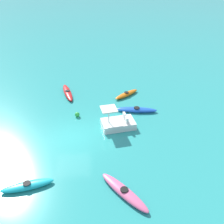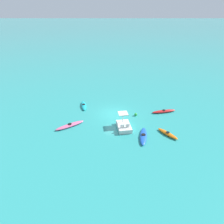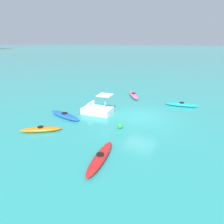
{
  "view_description": "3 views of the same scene",
  "coord_description": "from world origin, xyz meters",
  "px_view_note": "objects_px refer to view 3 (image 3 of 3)",
  "views": [
    {
      "loc": [
        15.51,
        1.46,
        11.46
      ],
      "look_at": [
        -2.23,
        3.07,
        0.61
      ],
      "focal_mm": 43.75,
      "sensor_mm": 36.0,
      "label": 1
    },
    {
      "loc": [
        0.19,
        22.03,
        12.33
      ],
      "look_at": [
        0.33,
        0.82,
        0.77
      ],
      "focal_mm": 30.35,
      "sensor_mm": 36.0,
      "label": 2
    },
    {
      "loc": [
        -13.66,
        -5.29,
        5.66
      ],
      "look_at": [
        -1.43,
        1.82,
        0.52
      ],
      "focal_mm": 31.29,
      "sensor_mm": 36.0,
      "label": 3
    }
  ],
  "objects_px": {
    "kayak_pink": "(133,95)",
    "pedal_boat_white": "(98,110)",
    "kayak_cyan": "(182,105)",
    "kayak_blue": "(65,115)",
    "kayak_red": "(100,158)",
    "kayak_orange": "(41,129)",
    "buoy_green": "(120,126)"
  },
  "relations": [
    {
      "from": "kayak_red",
      "to": "kayak_pink",
      "type": "relative_size",
      "value": 1.03
    },
    {
      "from": "kayak_pink",
      "to": "pedal_boat_white",
      "type": "distance_m",
      "value": 6.42
    },
    {
      "from": "kayak_blue",
      "to": "kayak_cyan",
      "type": "bearing_deg",
      "value": -44.42
    },
    {
      "from": "kayak_cyan",
      "to": "kayak_blue",
      "type": "height_order",
      "value": "same"
    },
    {
      "from": "kayak_cyan",
      "to": "buoy_green",
      "type": "relative_size",
      "value": 7.96
    },
    {
      "from": "kayak_red",
      "to": "buoy_green",
      "type": "distance_m",
      "value": 4.01
    },
    {
      "from": "kayak_cyan",
      "to": "kayak_blue",
      "type": "xyz_separation_m",
      "value": [
        -7.53,
        7.38,
        -0.0
      ]
    },
    {
      "from": "kayak_cyan",
      "to": "pedal_boat_white",
      "type": "height_order",
      "value": "pedal_boat_white"
    },
    {
      "from": "kayak_blue",
      "to": "pedal_boat_white",
      "type": "xyz_separation_m",
      "value": [
        2.05,
        -1.75,
        0.17
      ]
    },
    {
      "from": "pedal_boat_white",
      "to": "kayak_pink",
      "type": "bearing_deg",
      "value": -3.21
    },
    {
      "from": "kayak_cyan",
      "to": "kayak_pink",
      "type": "relative_size",
      "value": 0.9
    },
    {
      "from": "kayak_pink",
      "to": "kayak_orange",
      "type": "height_order",
      "value": "same"
    },
    {
      "from": "buoy_green",
      "to": "kayak_blue",
      "type": "bearing_deg",
      "value": 94.12
    },
    {
      "from": "kayak_red",
      "to": "buoy_green",
      "type": "xyz_separation_m",
      "value": [
        3.9,
        0.93,
        0.02
      ]
    },
    {
      "from": "kayak_cyan",
      "to": "kayak_orange",
      "type": "bearing_deg",
      "value": 146.05
    },
    {
      "from": "kayak_blue",
      "to": "kayak_red",
      "type": "distance_m",
      "value": 6.72
    },
    {
      "from": "kayak_blue",
      "to": "kayak_pink",
      "type": "distance_m",
      "value": 8.72
    },
    {
      "from": "kayak_cyan",
      "to": "kayak_blue",
      "type": "distance_m",
      "value": 10.55
    },
    {
      "from": "kayak_red",
      "to": "pedal_boat_white",
      "type": "xyz_separation_m",
      "value": [
        5.61,
        3.95,
        0.17
      ]
    },
    {
      "from": "kayak_red",
      "to": "pedal_boat_white",
      "type": "height_order",
      "value": "pedal_boat_white"
    },
    {
      "from": "kayak_cyan",
      "to": "kayak_red",
      "type": "distance_m",
      "value": 11.21
    },
    {
      "from": "kayak_blue",
      "to": "kayak_orange",
      "type": "distance_m",
      "value": 2.79
    },
    {
      "from": "buoy_green",
      "to": "pedal_boat_white",
      "type": "bearing_deg",
      "value": 60.45
    },
    {
      "from": "buoy_green",
      "to": "kayak_red",
      "type": "bearing_deg",
      "value": -166.56
    },
    {
      "from": "kayak_blue",
      "to": "buoy_green",
      "type": "distance_m",
      "value": 4.78
    },
    {
      "from": "kayak_blue",
      "to": "kayak_pink",
      "type": "relative_size",
      "value": 1.01
    },
    {
      "from": "pedal_boat_white",
      "to": "buoy_green",
      "type": "relative_size",
      "value": 7.02
    },
    {
      "from": "kayak_cyan",
      "to": "kayak_pink",
      "type": "distance_m",
      "value": 5.36
    },
    {
      "from": "kayak_pink",
      "to": "pedal_boat_white",
      "type": "xyz_separation_m",
      "value": [
        -6.41,
        0.36,
        0.17
      ]
    },
    {
      "from": "buoy_green",
      "to": "kayak_cyan",
      "type": "bearing_deg",
      "value": -19.99
    },
    {
      "from": "kayak_blue",
      "to": "buoy_green",
      "type": "xyz_separation_m",
      "value": [
        0.34,
        -4.77,
        0.02
      ]
    },
    {
      "from": "kayak_orange",
      "to": "kayak_red",
      "type": "bearing_deg",
      "value": -98.65
    }
  ]
}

